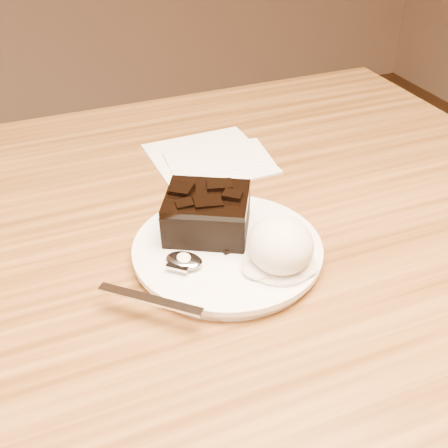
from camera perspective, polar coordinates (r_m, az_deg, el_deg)
name	(u,v)px	position (r m, az deg, el deg)	size (l,w,h in m)	color
dining_table	(147,442)	(0.93, -7.86, -21.04)	(1.20, 0.80, 0.75)	#523214
plate	(227,252)	(0.63, 0.35, -2.84)	(0.21, 0.21, 0.02)	white
brownie	(207,216)	(0.63, -1.72, 0.84)	(0.09, 0.08, 0.04)	black
ice_cream_scoop	(280,245)	(0.58, 5.72, -2.14)	(0.07, 0.07, 0.06)	white
melt_puddle	(279,263)	(0.60, 5.59, -3.92)	(0.08, 0.08, 0.00)	white
spoon	(184,262)	(0.59, -4.08, -3.84)	(0.03, 0.16, 0.01)	silver
napkin	(209,158)	(0.82, -1.51, 6.75)	(0.16, 0.16, 0.01)	white
crumb_a	(227,252)	(0.61, 0.26, -2.89)	(0.01, 0.01, 0.00)	black
crumb_b	(248,260)	(0.60, 2.44, -3.69)	(0.01, 0.01, 0.00)	black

